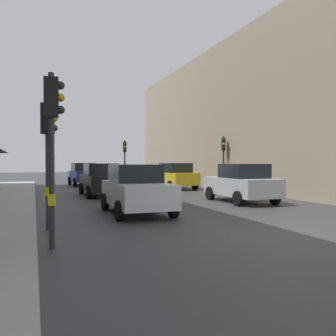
# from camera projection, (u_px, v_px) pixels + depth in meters

# --- Properties ---
(ground_plane) EXTENTS (120.00, 120.00, 0.00)m
(ground_plane) POSITION_uv_depth(u_px,v_px,m) (285.00, 234.00, 9.39)
(ground_plane) COLOR #38383A
(building_facade_right) EXTENTS (12.00, 33.33, 10.03)m
(building_facade_right) POSITION_uv_depth(u_px,v_px,m) (282.00, 121.00, 28.32)
(building_facade_right) COLOR gray
(building_facade_right) RESTS_ON ground
(traffic_light_mid_street) EXTENTS (0.34, 0.45, 3.52)m
(traffic_light_mid_street) POSITION_uv_depth(u_px,v_px,m) (224.00, 153.00, 24.03)
(traffic_light_mid_street) COLOR #2D2D2D
(traffic_light_mid_street) RESTS_ON ground
(traffic_light_near_right) EXTENTS (0.45, 0.35, 3.54)m
(traffic_light_near_right) POSITION_uv_depth(u_px,v_px,m) (49.00, 140.00, 9.93)
(traffic_light_near_right) COLOR #2D2D2D
(traffic_light_near_right) RESTS_ON ground
(traffic_light_far_median) EXTENTS (0.25, 0.43, 3.59)m
(traffic_light_far_median) POSITION_uv_depth(u_px,v_px,m) (125.00, 154.00, 29.89)
(traffic_light_far_median) COLOR #2D2D2D
(traffic_light_far_median) RESTS_ON ground
(traffic_light_near_left) EXTENTS (0.44, 0.26, 3.75)m
(traffic_light_near_left) POSITION_uv_depth(u_px,v_px,m) (53.00, 128.00, 7.81)
(traffic_light_near_left) COLOR #2D2D2D
(traffic_light_near_left) RESTS_ON ground
(car_dark_suv) EXTENTS (2.07, 4.23, 1.76)m
(car_dark_suv) POSITION_uv_depth(u_px,v_px,m) (101.00, 180.00, 20.14)
(car_dark_suv) COLOR black
(car_dark_suv) RESTS_ON ground
(car_silver_hatchback) EXTENTS (2.08, 4.23, 1.76)m
(car_silver_hatchback) POSITION_uv_depth(u_px,v_px,m) (241.00, 183.00, 16.84)
(car_silver_hatchback) COLOR #BCBCC1
(car_silver_hatchback) RESTS_ON ground
(car_yellow_taxi) EXTENTS (2.28, 4.33, 1.76)m
(car_yellow_taxi) POSITION_uv_depth(u_px,v_px,m) (174.00, 176.00, 25.10)
(car_yellow_taxi) COLOR yellow
(car_yellow_taxi) RESTS_ON ground
(car_blue_van) EXTENTS (2.20, 4.29, 1.76)m
(car_blue_van) POSITION_uv_depth(u_px,v_px,m) (84.00, 174.00, 28.91)
(car_blue_van) COLOR navy
(car_blue_van) RESTS_ON ground
(car_white_compact) EXTENTS (2.06, 4.22, 1.76)m
(car_white_compact) POSITION_uv_depth(u_px,v_px,m) (136.00, 189.00, 13.16)
(car_white_compact) COLOR silver
(car_white_compact) RESTS_ON ground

